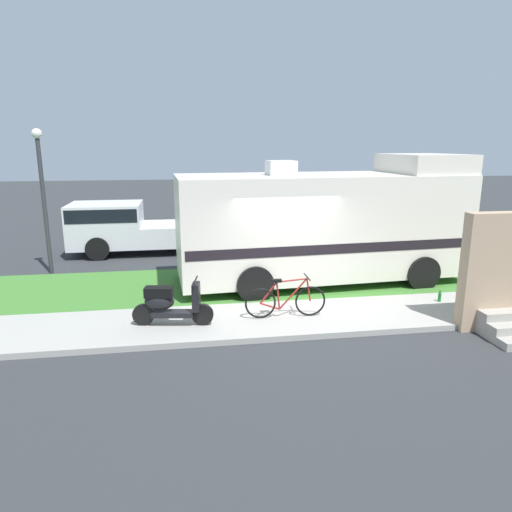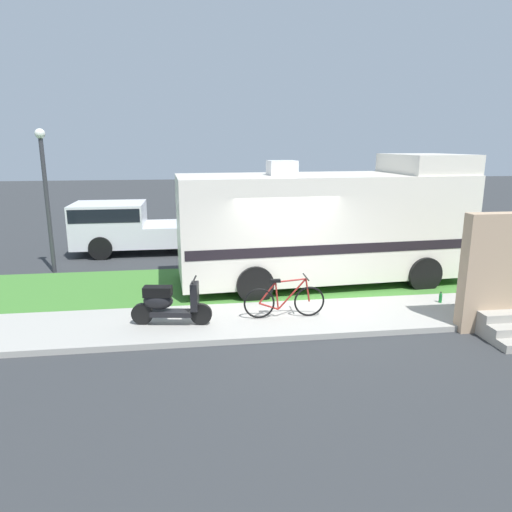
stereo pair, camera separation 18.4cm
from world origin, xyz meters
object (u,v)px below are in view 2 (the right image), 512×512
at_px(scooter, 168,303).
at_px(pickup_truck_near, 135,226).
at_px(bicycle, 284,300).
at_px(motorhome_rv, 327,224).
at_px(bottle_green, 440,298).
at_px(street_lamp_post, 46,187).

distance_m(scooter, pickup_truck_near, 7.41).
bearing_deg(scooter, bicycle, 1.65).
distance_m(motorhome_rv, pickup_truck_near, 7.14).
bearing_deg(motorhome_rv, bicycle, -121.80).
relative_size(pickup_truck_near, bottle_green, 20.54).
bearing_deg(scooter, bottle_green, 4.49).
xyz_separation_m(motorhome_rv, bicycle, (-1.67, -2.69, -1.13)).
xyz_separation_m(motorhome_rv, street_lamp_post, (-7.61, 2.12, 0.88)).
xyz_separation_m(motorhome_rv, scooter, (-4.07, -2.76, -1.05)).
relative_size(bottle_green, street_lamp_post, 0.06).
xyz_separation_m(bicycle, street_lamp_post, (-5.94, 4.82, 2.01)).
relative_size(scooter, street_lamp_post, 0.40).
height_order(motorhome_rv, bottle_green, motorhome_rv).
relative_size(bicycle, pickup_truck_near, 0.33).
relative_size(scooter, bottle_green, 6.33).
bearing_deg(bicycle, scooter, -178.35).
bearing_deg(bicycle, pickup_truck_near, 118.04).
bearing_deg(bicycle, motorhome_rv, 58.20).
height_order(scooter, bottle_green, scooter).
distance_m(pickup_truck_near, bottle_green, 10.20).
bearing_deg(motorhome_rv, scooter, -145.82).
distance_m(motorhome_rv, bicycle, 3.37).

